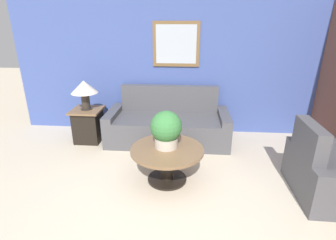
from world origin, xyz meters
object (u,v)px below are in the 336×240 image
(couch_main, at_px, (168,125))
(armchair, at_px, (329,174))
(coffee_table, at_px, (167,157))
(potted_plant_on_table, at_px, (166,129))
(table_lamp, at_px, (84,89))
(side_table, at_px, (88,125))

(couch_main, bearing_deg, armchair, -34.70)
(armchair, height_order, coffee_table, armchair)
(coffee_table, bearing_deg, potted_plant_on_table, 107.51)
(table_lamp, bearing_deg, side_table, 90.00)
(armchair, distance_m, coffee_table, 2.09)
(coffee_table, height_order, table_lamp, table_lamp)
(armchair, relative_size, table_lamp, 2.00)
(side_table, xyz_separation_m, table_lamp, (0.00, -0.00, 0.69))
(side_table, relative_size, table_lamp, 1.17)
(potted_plant_on_table, bearing_deg, couch_main, 93.56)
(potted_plant_on_table, bearing_deg, side_table, 143.65)
(coffee_table, bearing_deg, side_table, 142.71)
(couch_main, relative_size, armchair, 2.09)
(couch_main, bearing_deg, potted_plant_on_table, -86.44)
(table_lamp, bearing_deg, potted_plant_on_table, -36.35)
(side_table, bearing_deg, table_lamp, -90.00)
(table_lamp, height_order, potted_plant_on_table, table_lamp)
(coffee_table, relative_size, table_lamp, 1.90)
(side_table, bearing_deg, potted_plant_on_table, -36.35)
(coffee_table, height_order, side_table, side_table)
(armchair, xyz_separation_m, table_lamp, (-3.66, 1.37, 0.70))
(coffee_table, relative_size, potted_plant_on_table, 1.95)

